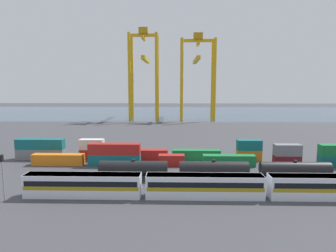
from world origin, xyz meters
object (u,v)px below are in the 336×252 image
(shipping_container_4, at_px, (229,160))
(gantry_crane_central, at_px, (197,68))
(passenger_train, at_px, (204,185))
(gantry_crane_west, at_px, (144,66))
(freight_tank_row, at_px, (295,171))
(shipping_container_0, at_px, (58,159))
(signal_mast, at_px, (3,171))

(shipping_container_4, xyz_separation_m, gantry_crane_central, (-0.51, 99.87, 26.99))
(passenger_train, height_order, gantry_crane_west, gantry_crane_west)
(freight_tank_row, distance_m, shipping_container_0, 52.34)
(shipping_container_0, height_order, gantry_crane_central, gantry_crane_central)
(signal_mast, relative_size, shipping_container_4, 0.64)
(signal_mast, distance_m, gantry_crane_west, 124.88)
(gantry_crane_west, bearing_deg, freight_tank_row, -69.71)
(freight_tank_row, xyz_separation_m, gantry_crane_central, (-11.43, 110.88, 26.32))
(shipping_container_0, height_order, shipping_container_4, same)
(passenger_train, height_order, signal_mast, signal_mast)
(freight_tank_row, height_order, shipping_container_0, freight_tank_row)
(freight_tank_row, relative_size, gantry_crane_west, 1.55)
(gantry_crane_central, bearing_deg, shipping_container_4, -89.71)
(freight_tank_row, height_order, shipping_container_4, freight_tank_row)
(shipping_container_0, bearing_deg, shipping_container_4, 0.00)
(passenger_train, height_order, freight_tank_row, freight_tank_row)
(shipping_container_4, bearing_deg, gantry_crane_central, 90.29)
(passenger_train, distance_m, signal_mast, 32.80)
(freight_tank_row, xyz_separation_m, shipping_container_0, (-51.16, 11.01, -0.67))
(passenger_train, distance_m, gantry_crane_central, 123.01)
(freight_tank_row, distance_m, gantry_crane_west, 120.78)
(passenger_train, bearing_deg, gantry_crane_west, 100.55)
(shipping_container_0, xyz_separation_m, gantry_crane_west, (10.35, 99.34, 27.96))
(passenger_train, bearing_deg, shipping_container_0, 148.34)
(signal_mast, relative_size, gantry_crane_central, 0.17)
(passenger_train, height_order, gantry_crane_central, gantry_crane_central)
(freight_tank_row, bearing_deg, passenger_train, -153.87)
(signal_mast, bearing_deg, shipping_container_0, 90.10)
(passenger_train, distance_m, shipping_container_0, 38.32)
(freight_tank_row, distance_m, signal_mast, 52.54)
(signal_mast, height_order, gantry_crane_central, gantry_crane_central)
(gantry_crane_west, xyz_separation_m, gantry_crane_central, (29.37, 0.53, -0.96))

